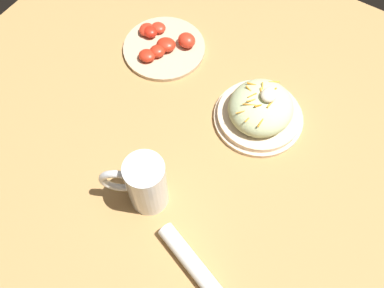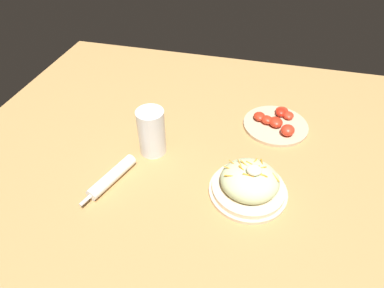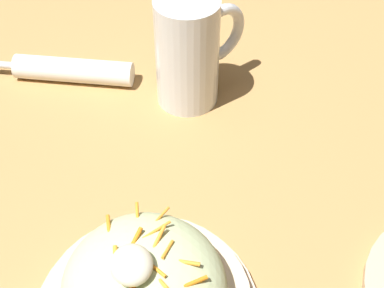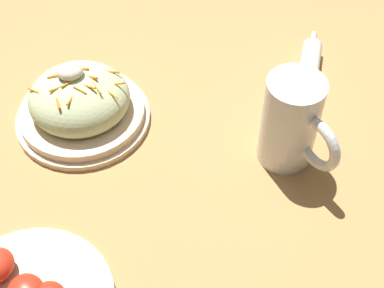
# 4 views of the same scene
# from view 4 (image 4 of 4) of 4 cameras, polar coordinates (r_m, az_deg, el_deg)

# --- Properties ---
(ground_plane) EXTENTS (1.43, 1.43, 0.00)m
(ground_plane) POSITION_cam_4_polar(r_m,az_deg,el_deg) (0.86, 2.56, 0.88)
(ground_plane) COLOR #B2844C
(salad_plate) EXTENTS (0.21, 0.21, 0.11)m
(salad_plate) POSITION_cam_4_polar(r_m,az_deg,el_deg) (0.87, -11.56, 4.13)
(salad_plate) COLOR beige
(salad_plate) RESTS_ON ground_plane
(beer_mug) EXTENTS (0.09, 0.13, 0.15)m
(beer_mug) POSITION_cam_4_polar(r_m,az_deg,el_deg) (0.79, 10.25, 1.73)
(beer_mug) COLOR white
(beer_mug) RESTS_ON ground_plane
(napkin_roll) EXTENTS (0.08, 0.20, 0.03)m
(napkin_roll) POSITION_cam_4_polar(r_m,az_deg,el_deg) (0.95, 12.01, 6.94)
(napkin_roll) COLOR white
(napkin_roll) RESTS_ON ground_plane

